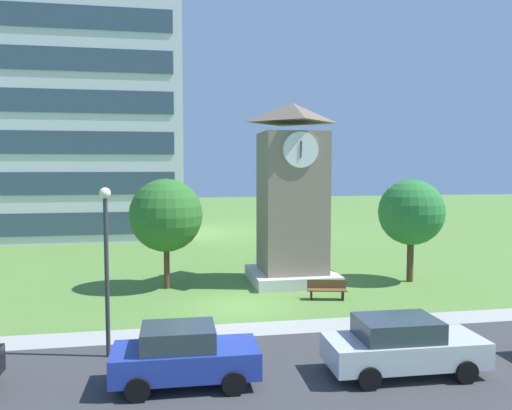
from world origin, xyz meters
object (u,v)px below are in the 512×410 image
Objects in this scene: tree_by_building at (411,213)px; parked_car_blue at (184,355)px; tree_streetside at (166,215)px; parked_car_silver at (403,345)px; street_lamp at (106,252)px; park_bench at (327,289)px; clock_tower at (292,204)px.

tree_by_building is 16.77m from parked_car_blue.
tree_streetside reaches higher than parked_car_silver.
tree_streetside is at bearing 78.05° from street_lamp.
tree_by_building is (14.70, 8.35, 0.27)m from street_lamp.
tree_by_building reaches higher than parked_car_silver.
street_lamp is (-9.17, -5.59, 2.96)m from park_bench.
clock_tower is at bearing 2.70° from tree_streetside.
tree_by_building is 1.33× the size of parked_car_blue.
parked_car_blue is at bearing 176.79° from parked_car_silver.
street_lamp is at bearing 161.17° from parked_car_silver.
clock_tower is 12.65m from street_lamp.
street_lamp is at bearing -148.67° from park_bench.
park_bench is 0.40× the size of parked_car_silver.
parked_car_silver is at bearing -93.16° from park_bench.
tree_by_building is (5.53, 2.76, 3.24)m from park_bench.
tree_by_building is at bearing 62.06° from parked_car_silver.
clock_tower is at bearing 47.91° from street_lamp.
street_lamp is at bearing -132.09° from clock_tower.
park_bench is 0.45× the size of parked_car_blue.
tree_streetside is at bearing 176.80° from tree_by_building.
parked_car_blue is at bearing -48.34° from street_lamp.
parked_car_silver is (6.78, -12.03, -2.83)m from tree_streetside.
street_lamp is 1.17× the size of parked_car_silver.
clock_tower is 5.06× the size of park_bench.
tree_streetside is (-6.55, -0.31, -0.48)m from clock_tower.
parked_car_silver is (6.38, -0.36, 0.00)m from parked_car_blue.
street_lamp is 1.33× the size of parked_car_blue.
parked_car_silver reaches higher than park_bench.
tree_streetside is 12.80m from tree_by_building.
parked_car_silver is (8.70, -2.97, -2.56)m from street_lamp.
tree_streetside reaches higher than street_lamp.
parked_car_blue and parked_car_silver have the same top height.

